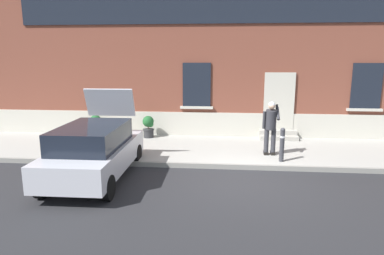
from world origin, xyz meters
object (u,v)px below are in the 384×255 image
object	(u,v)px
hatchback_car_silver	(95,150)
person_on_phone	(271,125)
planter_terracotta	(96,125)
bollard_near_person	(282,143)
planter_charcoal	(148,126)

from	to	relation	value
hatchback_car_silver	person_on_phone	world-z (taller)	hatchback_car_silver
hatchback_car_silver	planter_terracotta	distance (m)	4.64
bollard_near_person	planter_charcoal	world-z (taller)	bollard_near_person
hatchback_car_silver	planter_charcoal	distance (m)	4.34
bollard_near_person	planter_charcoal	bearing A→B (deg)	149.69
planter_terracotta	person_on_phone	bearing A→B (deg)	-17.99
bollard_near_person	planter_charcoal	distance (m)	5.45
hatchback_car_silver	planter_charcoal	xyz separation A→B (m)	(0.53, 4.30, -0.19)
hatchback_car_silver	person_on_phone	bearing A→B (deg)	24.02
hatchback_car_silver	bollard_near_person	xyz separation A→B (m)	(5.23, 1.55, -0.09)
planter_terracotta	hatchback_car_silver	bearing A→B (deg)	-69.61
planter_charcoal	planter_terracotta	bearing A→B (deg)	178.79
planter_charcoal	hatchback_car_silver	bearing A→B (deg)	-97.03
person_on_phone	planter_charcoal	xyz separation A→B (m)	(-4.43, 2.09, -0.55)
person_on_phone	bollard_near_person	bearing A→B (deg)	-83.67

